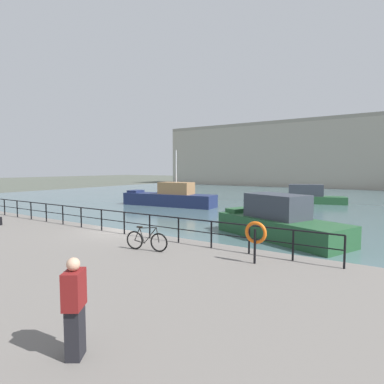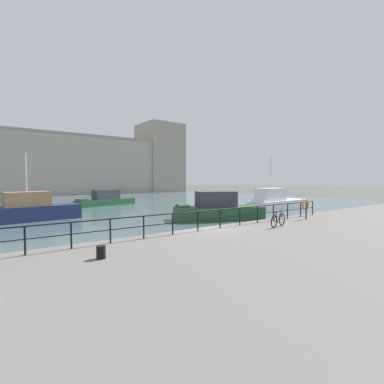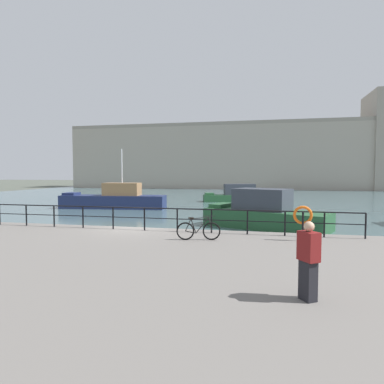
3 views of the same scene
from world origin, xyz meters
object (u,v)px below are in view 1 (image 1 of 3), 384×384
Objects in this scene: moored_blue_motorboat at (170,197)px; life_ring_stand at (256,234)px; moored_red_daysailer at (279,222)px; moored_small_launch at (305,196)px; parked_bicycle at (147,241)px; standing_person at (74,307)px; harbor_building at (362,152)px.

life_ring_stand is (15.59, -15.90, 0.81)m from moored_blue_motorboat.
moored_red_daysailer is (14.03, -8.60, 0.01)m from moored_blue_motorboat.
moored_small_launch is 4.90× the size of parked_bicycle.
standing_person is (4.13, -32.59, 0.84)m from moored_small_launch.
life_ring_stand is 6.59m from standing_person.
life_ring_stand is at bearing -0.91° from parked_bicycle.
moored_small_launch reaches higher than parked_bicycle.
parked_bicycle is (0.58, -26.79, 0.36)m from moored_small_launch.
harbor_building reaches higher than moored_blue_motorboat.
life_ring_stand is (4.07, 0.77, 0.59)m from parked_bicycle.
standing_person is at bearing -70.19° from parked_bicycle.
parked_bicycle is at bearing 96.02° from moored_red_daysailer.
parked_bicycle is at bearing 118.35° from moored_blue_motorboat.
moored_red_daysailer is (0.47, -51.90, -6.11)m from harbor_building.
standing_person is at bearing 81.64° from moored_small_launch.
moored_blue_motorboat is 1.18× the size of moored_small_launch.
moored_blue_motorboat is 20.27m from parked_bicycle.
life_ring_stand is (2.03, -59.20, -5.32)m from harbor_building.
parked_bicycle is (-2.51, -8.07, 0.21)m from moored_red_daysailer.
standing_person reaches higher than parked_bicycle.
harbor_building is at bearing 57.53° from standing_person.
harbor_building is 42.38× the size of standing_person.
moored_red_daysailer is 7.51m from life_ring_stand.
life_ring_stand is 0.83× the size of standing_person.
moored_red_daysailer is at bearing 83.81° from moored_small_launch.
moored_red_daysailer is at bearing 61.09° from parked_bicycle.
moored_blue_motorboat is 27.07m from standing_person.
moored_red_daysailer is at bearing -89.48° from harbor_building.
moored_small_launch is 26.45m from life_ring_stand.
moored_blue_motorboat is (-13.56, -43.30, -6.13)m from harbor_building.
moored_small_launch is (-2.62, -33.19, -6.27)m from harbor_building.
moored_red_daysailer is at bearing 102.04° from life_ring_stand.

